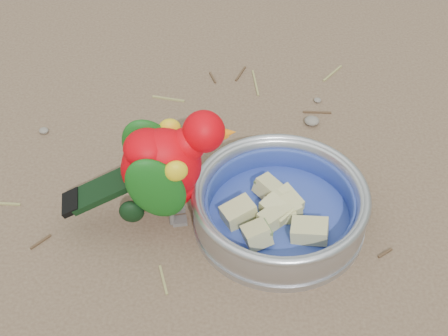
# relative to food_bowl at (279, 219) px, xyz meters

# --- Properties ---
(ground) EXTENTS (60.00, 60.00, 0.00)m
(ground) POSITION_rel_food_bowl_xyz_m (-0.05, -0.07, -0.01)
(ground) COLOR brown
(food_bowl) EXTENTS (0.23, 0.23, 0.02)m
(food_bowl) POSITION_rel_food_bowl_xyz_m (0.00, 0.00, 0.00)
(food_bowl) COLOR #B2B2BA
(food_bowl) RESTS_ON ground
(bowl_wall) EXTENTS (0.23, 0.23, 0.04)m
(bowl_wall) POSITION_rel_food_bowl_xyz_m (0.00, 0.00, 0.03)
(bowl_wall) COLOR #B2B2BA
(bowl_wall) RESTS_ON food_bowl
(fruit_wedges) EXTENTS (0.14, 0.14, 0.03)m
(fruit_wedges) POSITION_rel_food_bowl_xyz_m (-0.00, 0.00, 0.02)
(fruit_wedges) COLOR #BFB97A
(fruit_wedges) RESTS_ON food_bowl
(lory_parrot) EXTENTS (0.22, 0.14, 0.17)m
(lory_parrot) POSITION_rel_food_bowl_xyz_m (-0.15, 0.00, 0.08)
(lory_parrot) COLOR #D20009
(lory_parrot) RESTS_ON ground
(ground_debris) EXTENTS (0.90, 0.80, 0.01)m
(ground_debris) POSITION_rel_food_bowl_xyz_m (-0.08, 0.03, -0.01)
(ground_debris) COLOR olive
(ground_debris) RESTS_ON ground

